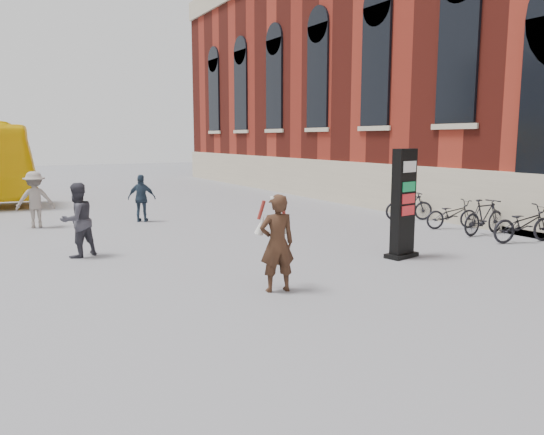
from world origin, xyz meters
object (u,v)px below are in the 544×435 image
pedestrian_c (142,198)px  bike_7 (409,206)px  woman (277,242)px  pedestrian_a (77,220)px  bike_5 (484,217)px  bike_6 (452,214)px  pedestrian_b (35,200)px  bike_4 (524,224)px  info_pylon (403,204)px

pedestrian_c → bike_7: (8.03, -4.10, -0.29)m
woman → bike_7: 9.59m
pedestrian_a → bike_7: pedestrian_a is taller
pedestrian_c → bike_5: size_ratio=0.90×
pedestrian_c → woman: bearing=118.9°
bike_5 → bike_6: (0.00, 1.20, -0.08)m
pedestrian_b → pedestrian_c: (3.23, -0.44, -0.09)m
bike_6 → bike_7: size_ratio=1.04×
bike_5 → bike_6: size_ratio=1.02×
bike_6 → bike_7: bike_7 is taller
woman → bike_6: (8.06, 3.30, -0.47)m
bike_4 → woman: bearing=108.3°
pedestrian_a → pedestrian_b: size_ratio=1.00×
bike_6 → pedestrian_a: bearing=99.5°
bike_6 → pedestrian_c: bearing=70.3°
info_pylon → bike_5: info_pylon is taller
bike_4 → bike_5: (0.00, 1.29, 0.02)m
pedestrian_c → bike_4: pedestrian_c is taller
woman → pedestrian_a: size_ratio=1.02×
pedestrian_a → bike_7: 10.79m
bike_6 → bike_4: bearing=-163.0°
bike_4 → bike_7: bearing=12.5°
bike_4 → bike_5: bearing=12.5°
pedestrian_b → bike_7: size_ratio=1.07×
info_pylon → pedestrian_b: info_pylon is taller
bike_6 → woman: bearing=129.2°
pedestrian_a → bike_7: bearing=156.2°
pedestrian_b → bike_4: 14.36m
info_pylon → bike_6: size_ratio=1.48×
pedestrian_b → bike_5: 13.60m
woman → pedestrian_b: size_ratio=1.02×
pedestrian_a → bike_7: (10.78, 0.46, -0.38)m
info_pylon → bike_4: 4.21m
pedestrian_a → bike_5: pedestrian_a is taller
pedestrian_a → bike_5: 11.09m
bike_6 → pedestrian_b: bearing=77.2°
bike_6 → bike_7: (0.00, 1.88, 0.05)m
woman → pedestrian_c: (0.03, 9.28, -0.13)m
pedestrian_c → pedestrian_b: bearing=21.3°
pedestrian_b → bike_7: (11.26, -4.54, -0.38)m
pedestrian_b → bike_7: 12.14m
woman → bike_5: (8.06, 2.10, -0.39)m
woman → bike_5: size_ratio=1.02×
bike_7 → pedestrian_b: bearing=89.8°
pedestrian_b → pedestrian_c: 3.26m
bike_5 → pedestrian_a: bearing=73.0°
pedestrian_b → bike_7: pedestrian_b is taller
info_pylon → pedestrian_c: size_ratio=1.61×
info_pylon → pedestrian_a: info_pylon is taller
pedestrian_b → woman: bearing=113.4°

